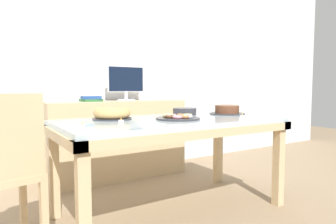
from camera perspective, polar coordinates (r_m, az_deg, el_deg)
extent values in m
plane|color=#997F60|center=(2.50, 0.76, -18.24)|extent=(12.00, 12.00, 0.00)
cube|color=silver|center=(3.57, -11.74, 9.77)|extent=(8.00, 0.10, 2.60)
cube|color=silver|center=(2.32, 0.78, -1.72)|extent=(1.72, 0.83, 0.04)
cube|color=#D1B284|center=(2.01, 6.92, -4.08)|extent=(1.75, 0.08, 0.06)
cube|color=#D1B284|center=(2.66, -3.86, -1.97)|extent=(1.75, 0.08, 0.06)
cube|color=#D1B284|center=(2.00, -19.72, -4.37)|extent=(0.08, 0.86, 0.06)
cube|color=#D1B284|center=(2.86, 14.87, -1.65)|extent=(0.08, 0.86, 0.06)
cube|color=#D1B284|center=(1.74, -15.84, -16.86)|extent=(0.07, 0.07, 0.67)
cube|color=#D1B284|center=(2.67, 20.29, -9.42)|extent=(0.07, 0.07, 0.67)
cube|color=#D1B284|center=(2.42, -20.93, -10.85)|extent=(0.07, 0.07, 0.67)
cube|color=#D1B284|center=(3.16, 9.50, -7.07)|extent=(0.07, 0.07, 0.67)
cube|color=#D1B284|center=(1.75, -28.83, -4.29)|extent=(0.40, 0.10, 0.45)
cube|color=#D1B284|center=(2.27, -25.87, -14.97)|extent=(0.05, 0.05, 0.45)
cube|color=#D1B284|center=(1.94, -22.48, -18.36)|extent=(0.05, 0.05, 0.45)
cube|color=#D1B284|center=(3.32, -9.66, -5.10)|extent=(1.50, 0.44, 0.83)
cylinder|color=silver|center=(3.32, -7.98, 2.28)|extent=(0.20, 0.20, 0.02)
cylinder|color=silver|center=(3.32, -7.99, 3.20)|extent=(0.04, 0.04, 0.09)
cube|color=silver|center=(3.32, -8.02, 6.22)|extent=(0.42, 0.02, 0.28)
cube|color=black|center=(3.31, -7.93, 6.22)|extent=(0.40, 0.00, 0.26)
cube|color=#2D6638|center=(3.18, -14.44, 2.18)|extent=(0.21, 0.19, 0.03)
cube|color=#23478C|center=(3.18, -14.45, 2.68)|extent=(0.20, 0.17, 0.03)
cylinder|color=#333338|center=(2.77, 11.16, -0.29)|extent=(0.32, 0.32, 0.01)
cylinder|color=brown|center=(2.77, 11.17, 0.50)|extent=(0.22, 0.22, 0.06)
cylinder|color=brown|center=(2.77, 11.19, 1.23)|extent=(0.21, 0.21, 0.01)
cylinder|color=#333338|center=(2.30, -10.57, -1.25)|extent=(0.30, 0.30, 0.01)
torus|color=tan|center=(2.29, -10.59, -0.15)|extent=(0.28, 0.28, 0.08)
cylinder|color=#333338|center=(2.26, 1.88, -1.24)|extent=(0.33, 0.33, 0.01)
torus|color=#EAD184|center=(2.30, 3.78, -0.67)|extent=(0.07, 0.07, 0.03)
torus|color=#B27042|center=(2.35, 2.53, -0.60)|extent=(0.07, 0.07, 0.02)
torus|color=pink|center=(2.32, 0.70, -0.65)|extent=(0.07, 0.07, 0.02)
torus|color=#EAD184|center=(2.29, 0.03, -0.64)|extent=(0.09, 0.09, 0.03)
torus|color=brown|center=(2.23, 0.33, -0.84)|extent=(0.07, 0.07, 0.02)
torus|color=pink|center=(2.19, 1.83, -0.96)|extent=(0.08, 0.08, 0.02)
torus|color=#B27042|center=(2.21, 3.22, -0.91)|extent=(0.07, 0.07, 0.02)
torus|color=white|center=(2.23, 3.77, -0.87)|extent=(0.07, 0.07, 0.02)
cylinder|color=#333338|center=(2.67, 3.18, -0.41)|extent=(0.21, 0.21, 0.01)
cylinder|color=#333338|center=(2.67, 3.18, -0.20)|extent=(0.21, 0.21, 0.01)
cylinder|color=#333338|center=(2.67, 3.18, 0.02)|extent=(0.21, 0.21, 0.01)
cylinder|color=#333338|center=(2.67, 3.18, 0.23)|extent=(0.21, 0.21, 0.01)
cylinder|color=#333338|center=(2.67, 3.18, 0.45)|extent=(0.21, 0.21, 0.01)
cylinder|color=#333338|center=(2.67, 3.18, 0.66)|extent=(0.21, 0.21, 0.01)
cylinder|color=silver|center=(2.09, -8.93, -1.75)|extent=(0.04, 0.04, 0.02)
cylinder|color=white|center=(2.09, -8.93, -1.58)|extent=(0.03, 0.03, 0.00)
cone|color=#F9B74C|center=(2.08, -8.93, -1.23)|extent=(0.01, 0.01, 0.02)
cylinder|color=silver|center=(2.52, 13.94, -0.77)|extent=(0.04, 0.04, 0.02)
cylinder|color=white|center=(2.51, 13.94, -0.63)|extent=(0.03, 0.03, 0.00)
cone|color=#F9B74C|center=(2.51, 13.95, -0.34)|extent=(0.01, 0.01, 0.02)
cylinder|color=silver|center=(1.87, -16.02, -2.57)|extent=(0.04, 0.04, 0.02)
cylinder|color=white|center=(1.87, -16.03, -2.39)|extent=(0.03, 0.03, 0.00)
cone|color=#F9B74C|center=(1.87, -16.04, -1.99)|extent=(0.01, 0.01, 0.02)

